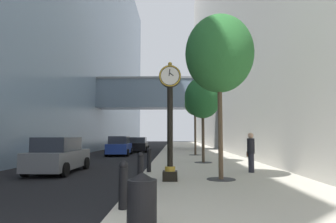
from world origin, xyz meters
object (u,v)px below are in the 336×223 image
pedestrian_walking (251,151)px  car_black_near (138,145)px  trash_bin (142,202)px  street_clock (170,115)px  street_tree_mid_far (195,104)px  street_tree_mid_near (203,98)px  car_grey_mid (59,156)px  bollard_second (140,167)px  street_tree_near (219,54)px  bollard_third (149,159)px  car_blue_far (119,146)px  bollard_nearest (123,184)px

pedestrian_walking → car_black_near: pedestrian_walking is taller
trash_bin → car_black_near: car_black_near is taller
trash_bin → street_clock: bearing=86.1°
street_tree_mid_far → pedestrian_walking: size_ratio=3.03×
street_tree_mid_near → street_tree_mid_far: bearing=90.0°
car_grey_mid → street_clock: bearing=-30.2°
pedestrian_walking → car_grey_mid: bearing=175.5°
bollard_second → car_grey_mid: 6.04m
street_tree_near → pedestrian_walking: bearing=51.3°
bollard_second → car_grey_mid: car_grey_mid is taller
bollard_second → car_black_near: car_black_near is taller
bollard_third → trash_bin: 8.38m
pedestrian_walking → car_blue_far: size_ratio=0.42×
bollard_nearest → car_blue_far: bearing=101.1°
street_clock → car_blue_far: street_clock is taller
bollard_third → street_tree_mid_near: 6.47m
street_clock → bollard_nearest: size_ratio=4.09×
street_clock → street_tree_near: size_ratio=0.70×
car_black_near → car_blue_far: (-1.03, -5.63, 0.06)m
street_tree_mid_far → trash_bin: bearing=-96.8°
street_tree_near → street_tree_mid_near: 6.87m
bollard_third → street_tree_mid_far: bearing=75.4°
street_clock → street_tree_near: 3.12m
bollard_second → car_blue_far: size_ratio=0.26×
street_clock → trash_bin: (-0.40, -5.80, -1.94)m
street_tree_near → pedestrian_walking: (1.72, 2.15, -3.93)m
street_clock → street_tree_mid_far: (1.95, 13.96, 1.90)m
street_clock → trash_bin: street_clock is taller
car_blue_far → street_tree_mid_near: bearing=-50.2°
bollard_nearest → trash_bin: bollard_nearest is taller
street_clock → street_tree_near: street_tree_near is taller
street_clock → car_black_near: size_ratio=1.08×
bollard_third → car_grey_mid: size_ratio=0.25×
street_clock → car_blue_far: 16.15m
street_tree_near → car_grey_mid: size_ratio=1.48×
bollard_second → bollard_third: (0.00, 3.36, 0.00)m
bollard_third → car_blue_far: car_blue_far is taller
bollard_nearest → street_clock: bearing=76.2°
bollard_nearest → street_tree_mid_near: bearing=75.3°
bollard_third → trash_bin: size_ratio=1.05×
bollard_third → car_black_near: 18.59m
street_tree_near → pedestrian_walking: street_tree_near is taller
street_clock → car_grey_mid: size_ratio=1.03×
street_clock → bollard_third: bearing=111.8°
street_clock → bollard_second: bearing=-141.7°
bollard_second → trash_bin: bollard_second is taller
bollard_second → car_blue_far: 16.56m
street_clock → car_grey_mid: (-5.52, 3.22, -1.78)m
street_tree_mid_far → car_black_near: street_tree_mid_far is taller
bollard_third → car_black_near: bearing=98.6°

